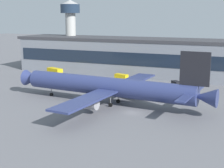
# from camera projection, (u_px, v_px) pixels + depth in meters

# --- Properties ---
(ground_plane) EXTENTS (600.00, 600.00, 0.00)m
(ground_plane) POSITION_uv_depth(u_px,v_px,m) (132.00, 112.00, 85.54)
(ground_plane) COLOR slate
(terminal_building) EXTENTS (143.86, 20.28, 15.46)m
(terminal_building) POSITION_uv_depth(u_px,v_px,m) (179.00, 59.00, 132.43)
(terminal_building) COLOR gray
(terminal_building) RESTS_ON ground_plane
(airliner) EXTENTS (60.20, 51.75, 16.12)m
(airliner) POSITION_uv_depth(u_px,v_px,m) (109.00, 87.00, 92.55)
(airliner) COLOR navy
(airliner) RESTS_ON ground_plane
(control_tower) EXTENTS (8.99, 8.99, 31.86)m
(control_tower) POSITION_uv_depth(u_px,v_px,m) (71.00, 26.00, 153.96)
(control_tower) COLOR #B7B7B2
(control_tower) RESTS_ON ground_plane
(baggage_tug) EXTENTS (3.93, 3.99, 1.85)m
(baggage_tug) POSITION_uv_depth(u_px,v_px,m) (176.00, 83.00, 117.47)
(baggage_tug) COLOR black
(baggage_tug) RESTS_ON ground_plane
(catering_truck) EXTENTS (7.65, 4.99, 4.15)m
(catering_truck) POSITION_uv_depth(u_px,v_px,m) (55.00, 73.00, 131.75)
(catering_truck) COLOR yellow
(catering_truck) RESTS_ON ground_plane
(crew_van) EXTENTS (5.57, 3.34, 2.55)m
(crew_van) POSITION_uv_depth(u_px,v_px,m) (121.00, 77.00, 127.41)
(crew_van) COLOR yellow
(crew_van) RESTS_ON ground_plane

